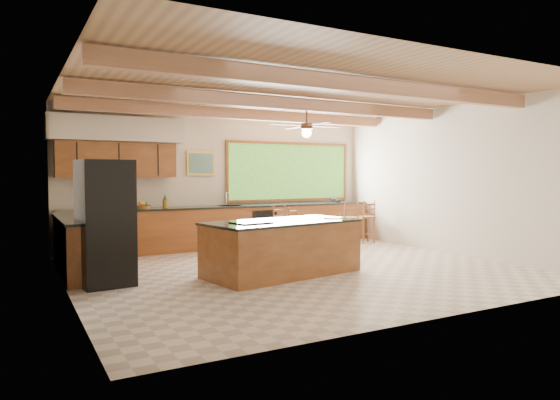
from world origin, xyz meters
TOP-DOWN VIEW (x-y plane):
  - ground at (0.00, 0.00)m, footprint 7.20×7.20m
  - room_shell at (-0.17, 0.65)m, footprint 7.27×6.54m
  - counter_run at (-0.82, 2.52)m, footprint 7.12×3.10m
  - island at (-0.42, -0.26)m, footprint 2.66×1.58m
  - refrigerator at (-3.05, 0.27)m, footprint 0.78×0.76m
  - bar_stool_a at (0.42, 1.55)m, footprint 0.40×0.40m
  - bar_stool_b at (0.72, 1.55)m, footprint 0.44×0.44m
  - bar_stool_c at (3.07, 1.97)m, footprint 0.42×0.42m
  - bar_stool_d at (2.51, 1.87)m, footprint 0.46×0.46m

SIDE VIEW (x-z plane):
  - ground at x=0.00m, z-range 0.00..0.00m
  - island at x=-0.42m, z-range -0.01..0.88m
  - counter_run at x=-0.82m, z-range -0.15..1.07m
  - bar_stool_b at x=0.72m, z-range 0.09..1.03m
  - bar_stool_a at x=0.42m, z-range 0.09..1.07m
  - bar_stool_c at x=3.07m, z-range 0.09..1.10m
  - bar_stool_d at x=2.51m, z-range 0.09..1.12m
  - refrigerator at x=-3.05m, z-range 0.00..1.82m
  - room_shell at x=-0.17m, z-range 0.70..3.72m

